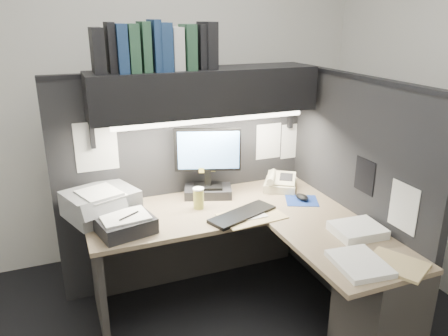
{
  "coord_description": "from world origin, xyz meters",
  "views": [
    {
      "loc": [
        -0.85,
        -2.03,
        1.98
      ],
      "look_at": [
        0.17,
        0.51,
        1.02
      ],
      "focal_mm": 35.0,
      "sensor_mm": 36.0,
      "label": 1
    }
  ],
  "objects_px": {
    "printer": "(101,203)",
    "keyboard": "(242,214)",
    "monitor": "(208,170)",
    "telephone": "(280,183)",
    "coffee_cup": "(199,199)",
    "desk": "(292,275)",
    "overhead_shelf": "(205,91)",
    "notebook_stack": "(126,225)"
  },
  "relations": [
    {
      "from": "coffee_cup",
      "to": "monitor",
      "type": "bearing_deg",
      "value": 53.31
    },
    {
      "from": "desk",
      "to": "telephone",
      "type": "xyz_separation_m",
      "value": [
        0.28,
        0.69,
        0.33
      ]
    },
    {
      "from": "overhead_shelf",
      "to": "coffee_cup",
      "type": "height_order",
      "value": "overhead_shelf"
    },
    {
      "from": "desk",
      "to": "printer",
      "type": "bearing_deg",
      "value": 145.7
    },
    {
      "from": "telephone",
      "to": "coffee_cup",
      "type": "relative_size",
      "value": 1.78
    },
    {
      "from": "desk",
      "to": "coffee_cup",
      "type": "height_order",
      "value": "coffee_cup"
    },
    {
      "from": "desk",
      "to": "coffee_cup",
      "type": "relative_size",
      "value": 12.47
    },
    {
      "from": "telephone",
      "to": "coffee_cup",
      "type": "xyz_separation_m",
      "value": [
        -0.69,
        -0.11,
        0.02
      ]
    },
    {
      "from": "desk",
      "to": "printer",
      "type": "height_order",
      "value": "printer"
    },
    {
      "from": "coffee_cup",
      "to": "desk",
      "type": "bearing_deg",
      "value": -54.36
    },
    {
      "from": "printer",
      "to": "notebook_stack",
      "type": "relative_size",
      "value": 1.32
    },
    {
      "from": "printer",
      "to": "notebook_stack",
      "type": "bearing_deg",
      "value": -90.84
    },
    {
      "from": "monitor",
      "to": "keyboard",
      "type": "bearing_deg",
      "value": -58.34
    },
    {
      "from": "desk",
      "to": "coffee_cup",
      "type": "distance_m",
      "value": 0.8
    },
    {
      "from": "overhead_shelf",
      "to": "desk",
      "type": "bearing_deg",
      "value": -68.21
    },
    {
      "from": "desk",
      "to": "telephone",
      "type": "bearing_deg",
      "value": 68.1
    },
    {
      "from": "monitor",
      "to": "keyboard",
      "type": "height_order",
      "value": "monitor"
    },
    {
      "from": "overhead_shelf",
      "to": "notebook_stack",
      "type": "bearing_deg",
      "value": -152.07
    },
    {
      "from": "monitor",
      "to": "coffee_cup",
      "type": "bearing_deg",
      "value": -107.8
    },
    {
      "from": "notebook_stack",
      "to": "desk",
      "type": "bearing_deg",
      "value": -23.65
    },
    {
      "from": "overhead_shelf",
      "to": "printer",
      "type": "xyz_separation_m",
      "value": [
        -0.75,
        -0.04,
        -0.69
      ]
    },
    {
      "from": "telephone",
      "to": "overhead_shelf",
      "type": "bearing_deg",
      "value": -152.7
    },
    {
      "from": "keyboard",
      "to": "notebook_stack",
      "type": "xyz_separation_m",
      "value": [
        -0.75,
        0.06,
        0.04
      ]
    },
    {
      "from": "notebook_stack",
      "to": "printer",
      "type": "bearing_deg",
      "value": 109.38
    },
    {
      "from": "desk",
      "to": "monitor",
      "type": "xyz_separation_m",
      "value": [
        -0.28,
        0.76,
        0.49
      ]
    },
    {
      "from": "coffee_cup",
      "to": "notebook_stack",
      "type": "height_order",
      "value": "coffee_cup"
    },
    {
      "from": "overhead_shelf",
      "to": "telephone",
      "type": "xyz_separation_m",
      "value": [
        0.58,
        -0.07,
        -0.72
      ]
    },
    {
      "from": "overhead_shelf",
      "to": "printer",
      "type": "bearing_deg",
      "value": -177.16
    },
    {
      "from": "desk",
      "to": "monitor",
      "type": "height_order",
      "value": "monitor"
    },
    {
      "from": "monitor",
      "to": "printer",
      "type": "height_order",
      "value": "monitor"
    },
    {
      "from": "monitor",
      "to": "coffee_cup",
      "type": "xyz_separation_m",
      "value": [
        -0.13,
        -0.18,
        -0.13
      ]
    },
    {
      "from": "monitor",
      "to": "desk",
      "type": "bearing_deg",
      "value": -50.75
    },
    {
      "from": "printer",
      "to": "telephone",
      "type": "bearing_deg",
      "value": -21.48
    },
    {
      "from": "overhead_shelf",
      "to": "coffee_cup",
      "type": "bearing_deg",
      "value": -123.75
    },
    {
      "from": "keyboard",
      "to": "coffee_cup",
      "type": "xyz_separation_m",
      "value": [
        -0.23,
        0.23,
        0.06
      ]
    },
    {
      "from": "coffee_cup",
      "to": "notebook_stack",
      "type": "xyz_separation_m",
      "value": [
        -0.53,
        -0.17,
        -0.02
      ]
    },
    {
      "from": "printer",
      "to": "overhead_shelf",
      "type": "bearing_deg",
      "value": -17.38
    },
    {
      "from": "monitor",
      "to": "overhead_shelf",
      "type": "bearing_deg",
      "value": -139.68
    },
    {
      "from": "printer",
      "to": "keyboard",
      "type": "bearing_deg",
      "value": -43.18
    },
    {
      "from": "monitor",
      "to": "notebook_stack",
      "type": "relative_size",
      "value": 1.59
    },
    {
      "from": "desk",
      "to": "monitor",
      "type": "relative_size",
      "value": 3.34
    },
    {
      "from": "printer",
      "to": "desk",
      "type": "bearing_deg",
      "value": -54.52
    }
  ]
}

